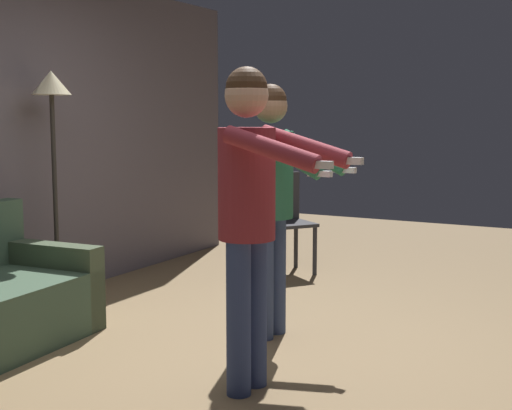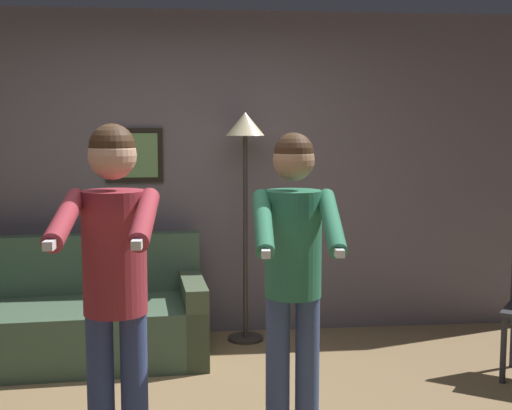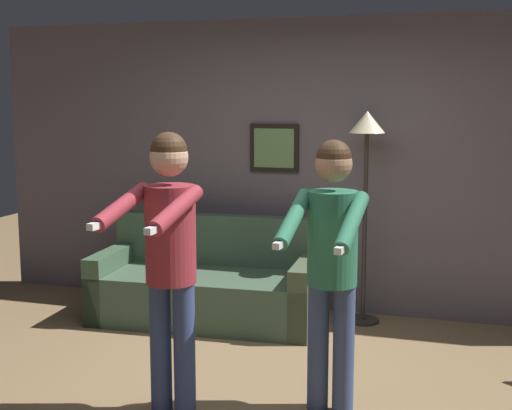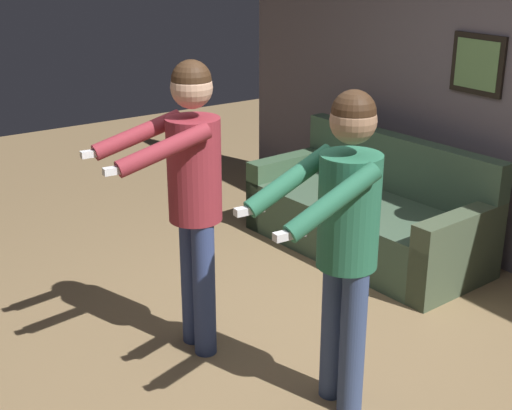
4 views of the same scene
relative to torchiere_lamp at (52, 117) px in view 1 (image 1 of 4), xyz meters
name	(u,v)px [view 1 (image 1 of 4)]	position (x,y,z in m)	size (l,w,h in m)	color
ground_plane	(240,358)	(-0.40, -1.86, -1.45)	(12.00, 12.00, 0.00)	olive
torchiere_lamp	(52,117)	(0.00, 0.00, 0.00)	(0.30, 0.30, 1.80)	#332D28
person_standing_left	(250,197)	(-0.82, -2.16, -0.41)	(0.46, 0.73, 1.71)	navy
person_standing_right	(273,187)	(0.08, -1.83, -0.45)	(0.46, 0.69, 1.67)	#394A75
dining_chair_distant	(284,216)	(1.91, -1.02, -0.93)	(0.59, 0.59, 0.93)	#2D2D33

